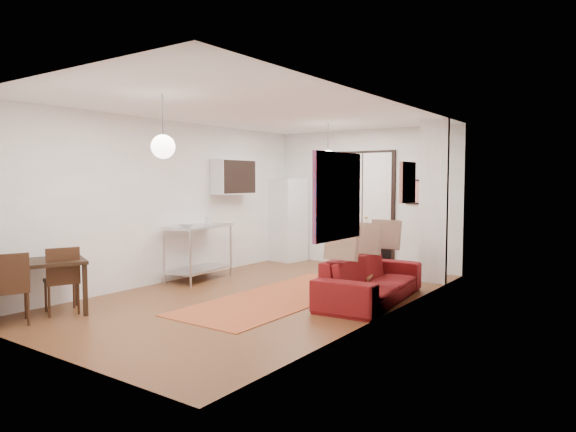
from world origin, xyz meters
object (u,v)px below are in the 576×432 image
Objects in this scene: sofa at (371,279)px; kitchen_counter at (199,244)px; dining_table at (30,267)px; black_side_chair at (381,252)px; coffee_table at (347,277)px; dining_chair_near at (68,273)px; fridge at (288,220)px; dining_chair_far at (17,281)px.

kitchen_counter is (-3.33, -0.32, 0.33)m from sofa.
black_side_chair is (2.79, 4.95, -0.13)m from dining_table.
kitchen_counter is 0.90× the size of dining_table.
black_side_chair reaches higher than coffee_table.
kitchen_counter reaches higher than coffee_table.
sofa is 2.51× the size of dining_chair_near.
fridge reaches higher than coffee_table.
coffee_table is 0.62× the size of kitchen_counter.
kitchen_counter reaches higher than black_side_chair.
sofa is at bearing 85.95° from black_side_chair.
kitchen_counter is at bearing -154.10° from dining_chair_far.
dining_chair_far is at bearing -124.76° from coffee_table.
dining_table is 0.32m from dining_chair_far.
dining_chair_far is 5.84m from black_side_chair.
dining_chair_far is at bearing -80.62° from fridge.
fridge is 2.02× the size of black_side_chair.
dining_chair_far is (0.00, -0.69, 0.00)m from dining_chair_near.
sofa is 0.52m from coffee_table.
dining_chair_near is at bearing -156.68° from dining_chair_far.
coffee_table is at bearing 68.15° from black_side_chair.
black_side_chair is at bearing 172.97° from dining_chair_near.
fridge is at bearing -155.13° from dining_chair_near.
dining_chair_far is (0.15, -3.39, -0.13)m from kitchen_counter.
kitchen_counter is 1.50× the size of dining_chair_near.
sofa is 1.25× the size of fridge.
dining_chair_near is at bearing 70.91° from dining_table.
kitchen_counter is 3.40m from dining_chair_far.
dining_chair_near is (0.15, 0.44, -0.13)m from dining_table.
dining_chair_near is at bearing -130.24° from coffee_table.
coffee_table is 0.92× the size of dining_chair_near.
sofa is 3.36m from kitchen_counter.
fridge is (0.00, 2.82, 0.27)m from kitchen_counter.
kitchen_counter is at bearing 89.98° from sofa.
dining_chair_far reaches higher than dining_table.
dining_chair_far is (-3.17, -3.71, 0.20)m from sofa.
kitchen_counter reaches higher than sofa.
black_side_chair is (2.79, -1.00, -0.39)m from fridge.
sofa is 1.67× the size of kitchen_counter.
coffee_table is at bearing 163.08° from dining_chair_near.
fridge is at bearing 81.93° from kitchen_counter.
dining_table reaches higher than sofa.
sofa is 2.51× the size of dining_chair_far.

